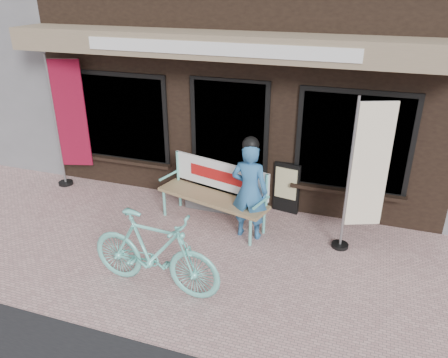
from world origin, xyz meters
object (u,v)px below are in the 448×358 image
(person, at_px, (250,189))
(nobori_red, at_px, (69,121))
(menu_stand, at_px, (287,187))
(nobori_cream, at_px, (365,174))
(bench, at_px, (216,189))
(bicycle, at_px, (154,252))

(person, relative_size, nobori_red, 0.65)
(menu_stand, bearing_deg, nobori_cream, -21.85)
(bench, height_order, bicycle, bicycle)
(nobori_red, bearing_deg, nobori_cream, -21.65)
(nobori_red, bearing_deg, menu_stand, -12.74)
(bicycle, height_order, nobori_cream, nobori_cream)
(bench, height_order, person, person)
(bench, distance_m, menu_stand, 1.24)
(bicycle, bearing_deg, nobori_red, 54.68)
(bicycle, bearing_deg, menu_stand, -20.95)
(menu_stand, bearing_deg, nobori_red, -166.93)
(nobori_red, relative_size, menu_stand, 2.80)
(bench, bearing_deg, nobori_cream, 13.89)
(bench, xyz_separation_m, person, (0.62, -0.24, 0.20))
(bench, relative_size, person, 1.19)
(person, height_order, nobori_cream, nobori_cream)
(bicycle, bearing_deg, nobori_cream, -49.14)
(bicycle, distance_m, nobori_red, 3.73)
(bench, relative_size, nobori_red, 0.78)
(bench, bearing_deg, bicycle, -79.98)
(menu_stand, bearing_deg, person, -102.39)
(person, bearing_deg, nobori_cream, 8.64)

